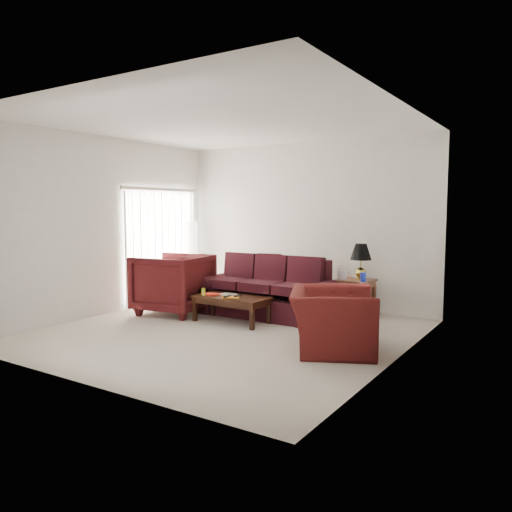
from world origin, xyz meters
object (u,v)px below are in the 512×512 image
(floor_lamp, at_px, (193,258))
(armchair_left, at_px, (173,284))
(armchair_right, at_px, (332,320))
(coffee_table, at_px, (232,309))
(end_table, at_px, (355,298))
(sofa, at_px, (265,288))

(floor_lamp, relative_size, armchair_left, 1.38)
(armchair_right, distance_m, coffee_table, 2.06)
(end_table, distance_m, armchair_right, 2.11)
(sofa, xyz_separation_m, armchair_left, (-1.44, -0.67, 0.04))
(armchair_left, xyz_separation_m, coffee_table, (1.25, -0.03, -0.31))
(floor_lamp, xyz_separation_m, armchair_left, (0.78, -1.46, -0.27))
(end_table, distance_m, armchair_left, 3.10)
(sofa, xyz_separation_m, armchair_right, (1.78, -1.27, -0.09))
(armchair_right, bearing_deg, coffee_table, 48.77)
(armchair_right, xyz_separation_m, coffee_table, (-1.97, 0.57, -0.18))
(floor_lamp, relative_size, coffee_table, 1.31)
(end_table, height_order, floor_lamp, floor_lamp)
(armchair_right, bearing_deg, armchair_left, 54.41)
(sofa, relative_size, end_table, 3.74)
(floor_lamp, height_order, armchair_right, floor_lamp)
(end_table, relative_size, armchair_left, 0.55)
(floor_lamp, relative_size, armchair_right, 1.32)
(sofa, distance_m, floor_lamp, 2.38)
(end_table, xyz_separation_m, floor_lamp, (-3.51, 0.01, 0.47))
(armchair_right, relative_size, coffee_table, 1.00)
(end_table, distance_m, coffee_table, 2.09)
(armchair_left, distance_m, coffee_table, 1.29)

